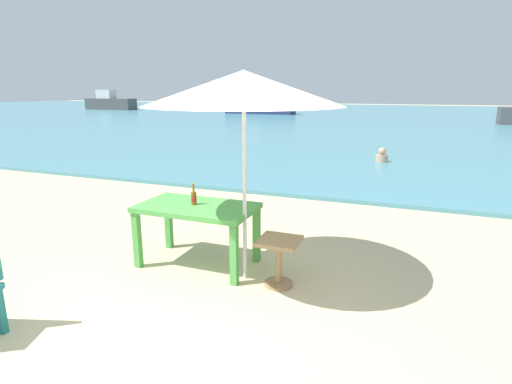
# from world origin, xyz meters

# --- Properties ---
(ground_plane) EXTENTS (120.00, 120.00, 0.00)m
(ground_plane) POSITION_xyz_m (0.00, 0.00, 0.00)
(ground_plane) COLOR beige
(sea_water) EXTENTS (120.00, 50.00, 0.08)m
(sea_water) POSITION_xyz_m (0.00, 30.00, 0.04)
(sea_water) COLOR teal
(sea_water) RESTS_ON ground_plane
(picnic_table_green) EXTENTS (1.40, 0.80, 0.76)m
(picnic_table_green) POSITION_xyz_m (-0.41, 1.56, 0.65)
(picnic_table_green) COLOR #4C9E47
(picnic_table_green) RESTS_ON ground_plane
(beer_bottle_amber) EXTENTS (0.07, 0.07, 0.26)m
(beer_bottle_amber) POSITION_xyz_m (-0.46, 1.58, 0.85)
(beer_bottle_amber) COLOR brown
(beer_bottle_amber) RESTS_ON picnic_table_green
(patio_umbrella) EXTENTS (2.10, 2.10, 2.30)m
(patio_umbrella) POSITION_xyz_m (0.28, 1.41, 2.12)
(patio_umbrella) COLOR silver
(patio_umbrella) RESTS_ON ground_plane
(side_table_wood) EXTENTS (0.44, 0.44, 0.54)m
(side_table_wood) POSITION_xyz_m (0.69, 1.38, 0.35)
(side_table_wood) COLOR #9E7A51
(side_table_wood) RESTS_ON ground_plane
(swimmer_person) EXTENTS (0.34, 0.34, 0.41)m
(swimmer_person) POSITION_xyz_m (1.15, 9.52, 0.24)
(swimmer_person) COLOR tan
(swimmer_person) RESTS_ON sea_water
(boat_ferry) EXTENTS (5.39, 1.47, 1.96)m
(boat_ferry) POSITION_xyz_m (-27.29, 31.53, 0.78)
(boat_ferry) COLOR #4C4C4C
(boat_ferry) RESTS_ON sea_water
(boat_cargo_ship) EXTENTS (5.84, 1.59, 2.12)m
(boat_cargo_ship) POSITION_xyz_m (-10.49, 30.25, 0.84)
(boat_cargo_ship) COLOR navy
(boat_cargo_ship) RESTS_ON sea_water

